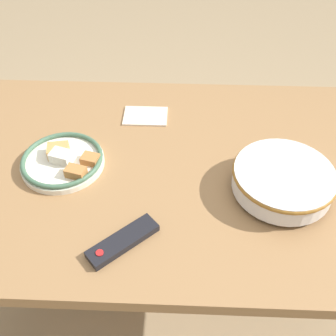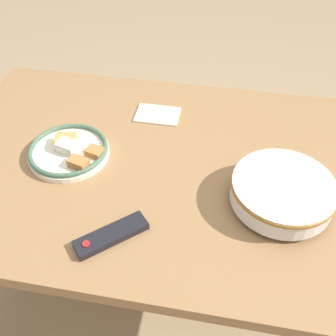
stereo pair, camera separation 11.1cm
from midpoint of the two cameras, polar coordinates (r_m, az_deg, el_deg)
The scene contains 6 objects.
ground_plane at distance 1.77m, azimuth -1.65°, elevation -17.13°, with size 8.00×8.00×0.00m, color #9E8460.
dining_table at distance 1.23m, azimuth -2.27°, elevation -2.34°, with size 1.45×0.88×0.74m.
noodle_bowl at distance 1.09m, azimuth 13.60°, elevation -1.80°, with size 0.28×0.28×0.08m.
food_plate at distance 1.21m, azimuth -17.53°, elevation 0.91°, with size 0.25×0.25×0.05m.
tv_remote at distance 0.99m, azimuth -9.79°, elevation -10.57°, with size 0.18×0.16×0.02m.
folded_napkin at distance 1.35m, azimuth -5.65°, elevation 7.42°, with size 0.15×0.10×0.01m.
Camera 1 is at (-0.03, 0.84, 1.56)m, focal length 42.00 mm.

